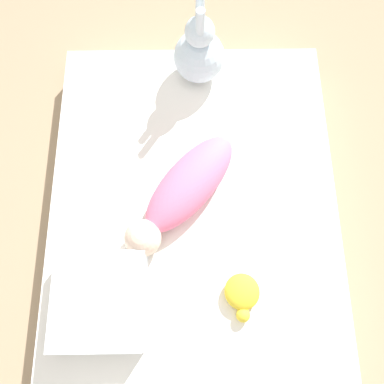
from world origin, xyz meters
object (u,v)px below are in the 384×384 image
at_px(swaddled_baby, 182,192).
at_px(turtle_plush, 242,294).
at_px(bunny_plush, 199,53).
at_px(pillow, 100,301).

xyz_separation_m(swaddled_baby, turtle_plush, (0.36, 0.21, -0.03)).
xyz_separation_m(bunny_plush, turtle_plush, (0.92, 0.13, -0.10)).
bearing_deg(bunny_plush, turtle_plush, 8.29).
distance_m(pillow, bunny_plush, 1.01).
xyz_separation_m(pillow, bunny_plush, (-0.94, 0.35, 0.07)).
relative_size(swaddled_baby, bunny_plush, 1.34).
distance_m(bunny_plush, turtle_plush, 0.94).
bearing_deg(swaddled_baby, turtle_plush, 69.12).
bearing_deg(swaddled_baby, pillow, 3.15).
relative_size(pillow, turtle_plush, 1.98).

